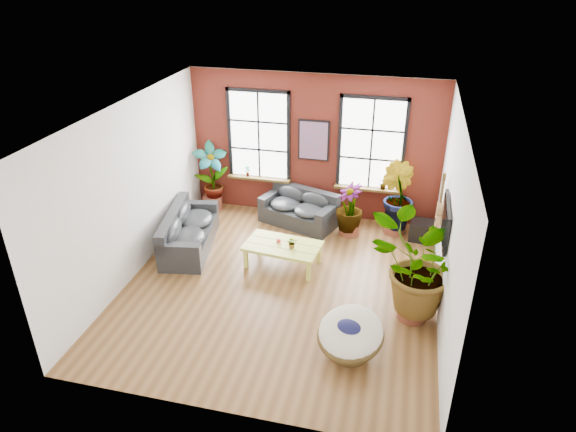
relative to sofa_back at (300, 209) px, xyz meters
The scene contains 19 objects.
room 2.88m from the sofa_back, 85.31° to the right, with size 6.04×6.54×3.54m.
sofa_back is the anchor object (origin of this frame).
sofa_left 2.77m from the sofa_back, 141.63° to the right, with size 1.29×2.31×0.86m.
coffee_table 1.94m from the sofa_back, 88.22° to the right, with size 1.64×1.06×0.60m.
papasan_chair 4.67m from the sofa_back, 67.55° to the right, with size 1.37×1.38×0.82m.
poster 1.67m from the sofa_back, 67.95° to the left, with size 0.74×0.06×0.98m.
tv_wall_unit 3.94m from the sofa_back, 33.44° to the right, with size 0.13×1.86×1.20m.
media_box 2.91m from the sofa_back, ahead, with size 0.59×0.51×0.46m.
pot_back_left 2.35m from the sofa_back, behind, with size 0.52×0.52×0.35m.
pot_back_right 2.28m from the sofa_back, ahead, with size 0.53×0.53×0.35m.
pot_right_wall 4.15m from the sofa_back, 48.37° to the right, with size 0.54×0.54×0.38m.
pot_mid 1.29m from the sofa_back, 12.30° to the right, with size 0.56×0.56×0.35m.
floor_plant_back_left 2.39m from the sofa_back, behind, with size 0.85×0.58×1.62m, color #365D18.
floor_plant_back_right 2.31m from the sofa_back, ahead, with size 0.85×0.69×1.55m, color #365D18.
floor_plant_right_wall 4.21m from the sofa_back, 48.53° to the right, with size 1.62×1.40×1.80m, color #365D18.
floor_plant_mid 1.31m from the sofa_back, 13.89° to the right, with size 0.64×0.64×1.14m, color #365D18.
table_plant 2.04m from the sofa_back, 82.07° to the right, with size 0.21×0.18×0.23m, color #365D18.
sill_plant_left 1.65m from the sofa_back, 162.31° to the left, with size 0.14×0.10×0.27m, color #365D18.
sill_plant_right 2.07m from the sofa_back, 13.57° to the left, with size 0.15×0.15×0.27m, color #365D18.
Camera 1 is at (2.10, -8.15, 5.93)m, focal length 32.00 mm.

